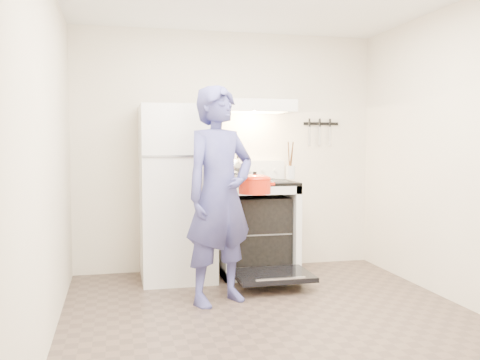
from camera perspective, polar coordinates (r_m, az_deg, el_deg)
name	(u,v)px	position (r m, az deg, el deg)	size (l,w,h in m)	color
floor	(277,322)	(4.16, 3.96, -14.85)	(3.60, 3.60, 0.00)	#4E3E34
back_wall	(227,151)	(5.68, -1.36, 3.08)	(3.20, 0.02, 2.50)	beige
refrigerator	(177,193)	(5.26, -6.76, -1.39)	(0.70, 0.70, 1.70)	silver
stove_body	(256,229)	(5.49, 1.72, -5.24)	(0.76, 0.65, 0.92)	silver
cooktop	(256,183)	(5.43, 1.73, -0.29)	(0.76, 0.65, 0.03)	black
backsplash	(249,170)	(5.70, 0.99, 1.07)	(0.76, 0.07, 0.20)	silver
oven_door	(273,275)	(4.99, 3.50, -10.11)	(0.70, 0.54, 0.04)	black
oven_rack	(256,231)	(5.49, 1.72, -5.45)	(0.60, 0.52, 0.01)	slate
range_hood	(254,106)	(5.50, 1.54, 7.84)	(0.76, 0.50, 0.12)	silver
knife_strip	(321,124)	(5.97, 8.63, 5.96)	(0.40, 0.02, 0.03)	black
pizza_stone	(252,231)	(5.42, 1.33, -5.42)	(0.30, 0.30, 0.02)	olive
tea_kettle	(232,165)	(5.58, -0.85, 1.59)	(0.26, 0.21, 0.31)	silver
utensil_jar	(291,172)	(5.38, 5.42, 0.83)	(0.09, 0.09, 0.13)	silver
person	(220,195)	(4.44, -2.20, -1.64)	(0.66, 0.43, 1.81)	navy
dutch_oven	(255,186)	(4.73, 1.58, -0.66)	(0.36, 0.29, 0.23)	red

